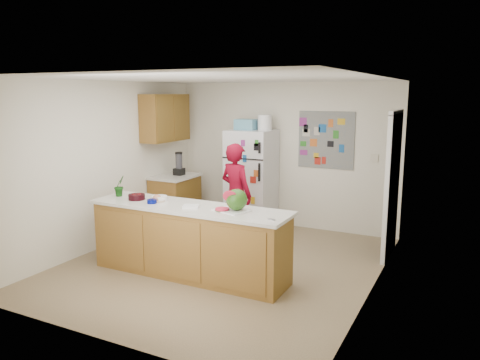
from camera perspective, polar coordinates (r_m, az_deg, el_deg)
The scene contains 26 objects.
floor at distance 6.53m, azimuth -2.20°, elevation -10.35°, with size 4.00×4.50×0.02m, color brown.
wall_back at distance 8.22m, azimuth 5.40°, elevation 3.04°, with size 4.00×0.02×2.50m, color beige.
wall_left at distance 7.37m, azimuth -16.08°, elevation 1.80°, with size 0.02×4.50×2.50m, color beige.
wall_right at distance 5.52m, azimuth 16.29°, elevation -1.05°, with size 0.02×4.50×2.50m, color beige.
ceiling at distance 6.10m, azimuth -2.37°, elevation 12.34°, with size 4.00×4.50×0.02m, color white.
doorway at distance 6.97m, azimuth 18.21°, elevation -0.72°, with size 0.03×0.85×2.04m, color black.
peninsula_base at distance 6.07m, azimuth -6.20°, elevation -7.53°, with size 2.60×0.62×0.88m, color brown.
peninsula_top at distance 5.95m, azimuth -6.29°, elevation -3.32°, with size 2.68×0.70×0.04m, color silver.
side_counter_base at distance 8.36m, azimuth -7.89°, elevation -2.61°, with size 0.60×0.80×0.86m, color brown.
side_counter_top at distance 8.27m, azimuth -7.97°, elevation 0.43°, with size 0.64×0.84×0.04m, color silver.
upper_cabinets at distance 8.19m, azimuth -9.11°, elevation 7.49°, with size 0.35×1.00×0.80m, color brown.
refrigerator at distance 8.11m, azimuth 1.41°, elevation 0.12°, with size 0.75×0.70×1.70m, color silver.
fridge_top_bin at distance 8.04m, azimuth 0.79°, elevation 6.78°, with size 0.35×0.28×0.18m, color #5999B2.
photo_collage at distance 7.92m, azimuth 10.45°, elevation 4.81°, with size 0.95×0.01×0.95m, color slate.
person at distance 7.17m, azimuth -0.49°, elevation -1.77°, with size 0.58×0.38×1.58m, color maroon.
blender_appliance at distance 8.26m, azimuth -7.45°, elevation 1.91°, with size 0.12×0.12×0.38m, color black.
cutting_board at distance 5.65m, azimuth -1.06°, elevation -3.72°, with size 0.40×0.30×0.01m, color silver.
watermelon at distance 5.61m, azimuth -0.42°, elevation -2.41°, with size 0.26×0.26×0.26m, color #235710.
watermelon_slice at distance 5.65m, azimuth -2.19°, elevation -3.55°, with size 0.17×0.17×0.02m, color red.
cherry_bowl at distance 6.39m, azimuth -12.48°, elevation -2.03°, with size 0.22×0.22×0.07m, color black.
white_bowl at distance 6.28m, azimuth -9.80°, elevation -2.19°, with size 0.20×0.20×0.06m, color white.
cobalt_bowl at distance 6.14m, azimuth -10.69°, elevation -2.57°, with size 0.13×0.13×0.05m, color #00075A.
plate at distance 6.24m, azimuth -10.09°, elevation -2.49°, with size 0.22×0.22×0.02m, color #C0B692.
paper_towel at distance 5.86m, azimuth -6.01°, elevation -3.21°, with size 0.20×0.17×0.02m, color white.
keys at distance 5.26m, azimuth 3.84°, elevation -4.83°, with size 0.08×0.04×0.01m, color gray.
potted_plant at distance 6.64m, azimuth -14.48°, elevation -0.70°, with size 0.16×0.13×0.28m, color #103F12.
Camera 1 is at (2.97, -5.33, 2.32)m, focal length 35.00 mm.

